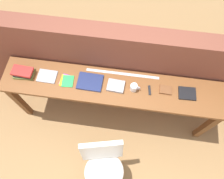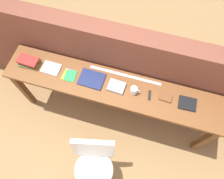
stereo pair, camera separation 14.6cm
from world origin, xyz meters
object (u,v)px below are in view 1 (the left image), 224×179
(magazine_cycling, at_px, (47,76))
(leather_journal_brown, at_px, (166,90))
(pamphlet_pile_colourful, at_px, (67,81))
(book_open_centre, at_px, (90,82))
(chair_white_moulded, at_px, (103,164))
(book_repair_rightmost, at_px, (187,93))
(book_stack_leftmost, at_px, (23,72))
(multitool_folded, at_px, (149,90))
(mug, at_px, (134,87))

(magazine_cycling, distance_m, leather_journal_brown, 1.32)
(pamphlet_pile_colourful, xyz_separation_m, book_open_centre, (0.26, 0.02, 0.01))
(chair_white_moulded, height_order, book_repair_rightmost, book_repair_rightmost)
(book_stack_leftmost, height_order, leather_journal_brown, book_stack_leftmost)
(chair_white_moulded, distance_m, book_open_centre, 0.92)
(chair_white_moulded, xyz_separation_m, pamphlet_pile_colourful, (-0.52, 0.78, 0.36))
(magazine_cycling, relative_size, multitool_folded, 1.92)
(book_repair_rightmost, bearing_deg, chair_white_moulded, -136.93)
(book_stack_leftmost, relative_size, leather_journal_brown, 1.80)
(book_stack_leftmost, xyz_separation_m, mug, (1.24, -0.02, 0.00))
(magazine_cycling, distance_m, book_open_centre, 0.49)
(multitool_folded, height_order, leather_journal_brown, leather_journal_brown)
(pamphlet_pile_colourful, relative_size, leather_journal_brown, 1.30)
(pamphlet_pile_colourful, xyz_separation_m, mug, (0.75, -0.00, 0.04))
(chair_white_moulded, relative_size, leather_journal_brown, 6.86)
(chair_white_moulded, height_order, leather_journal_brown, leather_journal_brown)
(book_repair_rightmost, bearing_deg, magazine_cycling, 177.91)
(book_repair_rightmost, bearing_deg, pamphlet_pile_colourful, 178.95)
(book_stack_leftmost, relative_size, book_open_centre, 0.85)
(magazine_cycling, height_order, book_repair_rightmost, book_repair_rightmost)
(mug, relative_size, leather_journal_brown, 0.85)
(pamphlet_pile_colourful, xyz_separation_m, multitool_folded, (0.92, 0.01, 0.00))
(magazine_cycling, height_order, multitool_folded, multitool_folded)
(multitool_folded, bearing_deg, magazine_cycling, 179.21)
(leather_journal_brown, bearing_deg, mug, -171.66)
(book_repair_rightmost, bearing_deg, book_open_centre, 178.23)
(mug, bearing_deg, multitool_folded, 2.76)
(mug, relative_size, multitool_folded, 1.00)
(book_stack_leftmost, xyz_separation_m, multitool_folded, (1.41, -0.01, -0.03))
(magazine_cycling, relative_size, book_open_centre, 0.77)
(book_open_centre, relative_size, mug, 2.51)
(multitool_folded, bearing_deg, mug, -177.24)
(book_open_centre, bearing_deg, chair_white_moulded, -70.69)
(magazine_cycling, relative_size, pamphlet_pile_colourful, 1.25)
(chair_white_moulded, distance_m, book_repair_rightmost, 1.20)
(book_repair_rightmost, bearing_deg, mug, -179.64)
(book_open_centre, xyz_separation_m, mug, (0.49, -0.02, 0.03))
(multitool_folded, relative_size, book_repair_rightmost, 0.60)
(pamphlet_pile_colourful, height_order, multitool_folded, multitool_folded)
(chair_white_moulded, relative_size, book_repair_rightmost, 4.84)
(multitool_folded, bearing_deg, pamphlet_pile_colourful, -179.50)
(book_stack_leftmost, height_order, mug, mug)
(multitool_folded, bearing_deg, chair_white_moulded, -116.67)
(book_stack_leftmost, relative_size, pamphlet_pile_colourful, 1.39)
(magazine_cycling, relative_size, leather_journal_brown, 1.62)
(mug, bearing_deg, book_repair_rightmost, 2.49)
(leather_journal_brown, bearing_deg, chair_white_moulded, -122.28)
(book_stack_leftmost, distance_m, mug, 1.24)
(chair_white_moulded, distance_m, multitool_folded, 0.96)
(multitool_folded, height_order, book_repair_rightmost, book_repair_rightmost)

